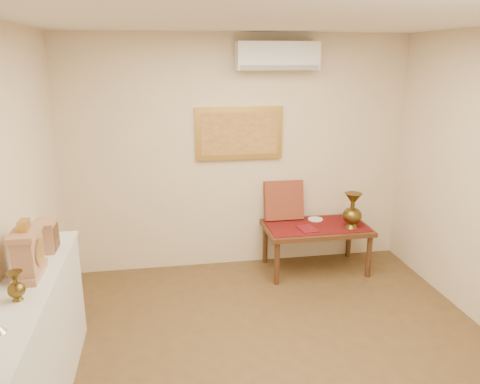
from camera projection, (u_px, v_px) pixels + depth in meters
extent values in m
plane|color=brown|center=(287.00, 380.00, 3.67)|extent=(4.50, 4.50, 0.00)
plane|color=silver|center=(299.00, 14.00, 2.91)|extent=(4.50, 4.50, 0.00)
cube|color=beige|center=(239.00, 154.00, 5.42)|extent=(4.00, 0.02, 2.70)
cube|color=#631011|center=(316.00, 225.00, 5.43)|extent=(1.14, 0.59, 0.01)
cylinder|color=white|center=(315.00, 219.00, 5.61)|extent=(0.18, 0.18, 0.01)
cube|color=maroon|center=(307.00, 229.00, 5.30)|extent=(0.22, 0.28, 0.01)
cube|color=maroon|center=(284.00, 200.00, 5.59)|extent=(0.47, 0.20, 0.48)
cube|color=silver|center=(34.00, 352.00, 3.24)|extent=(0.35, 2.00, 0.95)
cube|color=silver|center=(25.00, 288.00, 3.10)|extent=(0.37, 2.02, 0.03)
cube|color=tan|center=(30.00, 273.00, 3.23)|extent=(0.16, 0.36, 0.05)
cube|color=tan|center=(28.00, 253.00, 3.19)|extent=(0.14, 0.30, 0.25)
cylinder|color=beige|center=(39.00, 252.00, 3.20)|extent=(0.01, 0.17, 0.17)
cylinder|color=#B68E3A|center=(40.00, 252.00, 3.20)|extent=(0.01, 0.19, 0.19)
cube|color=tan|center=(25.00, 233.00, 3.15)|extent=(0.17, 0.34, 0.04)
cube|color=#B68E3A|center=(24.00, 225.00, 3.13)|extent=(0.06, 0.11, 0.07)
cube|color=tan|center=(46.00, 237.00, 3.63)|extent=(0.15, 0.20, 0.22)
cube|color=#4C2B16|center=(57.00, 243.00, 3.66)|extent=(0.01, 0.17, 0.09)
cube|color=#4C2B16|center=(56.00, 231.00, 3.63)|extent=(0.01, 0.17, 0.09)
cube|color=tan|center=(44.00, 223.00, 3.60)|extent=(0.16, 0.21, 0.02)
cube|color=#4C2B16|center=(316.00, 228.00, 5.44)|extent=(1.20, 0.70, 0.05)
cylinder|color=#4C2B16|center=(277.00, 263.00, 5.15)|extent=(0.06, 0.06, 0.50)
cylinder|color=#4C2B16|center=(369.00, 256.00, 5.33)|extent=(0.06, 0.06, 0.50)
cylinder|color=#4C2B16|center=(265.00, 243.00, 5.70)|extent=(0.06, 0.06, 0.50)
cylinder|color=#4C2B16|center=(349.00, 238.00, 5.88)|extent=(0.06, 0.06, 0.50)
cube|color=#B68E3A|center=(239.00, 133.00, 5.33)|extent=(1.00, 0.05, 0.60)
cube|color=#C58E44|center=(240.00, 134.00, 5.30)|extent=(0.88, 0.01, 0.48)
cube|color=silver|center=(277.00, 56.00, 5.06)|extent=(0.90, 0.24, 0.30)
cube|color=gray|center=(280.00, 68.00, 4.98)|extent=(0.86, 0.02, 0.05)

